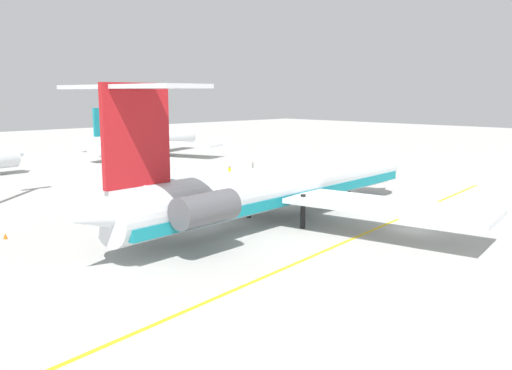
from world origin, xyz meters
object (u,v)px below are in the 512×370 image
airliner_mid_left (150,140)px  safety_cone_nose (5,236)px  ground_crew_near_nose (271,170)px  ground_crew_portside (230,170)px  ground_crew_near_tail (253,166)px  main_jetliner (275,186)px

airliner_mid_left → safety_cone_nose: (-48.69, -49.61, -2.79)m
ground_crew_near_nose → ground_crew_portside: (-5.12, 4.20, -0.02)m
ground_crew_portside → safety_cone_nose: bearing=133.2°
airliner_mid_left → ground_crew_portside: 37.85m
airliner_mid_left → ground_crew_near_tail: bearing=-115.0°
main_jetliner → safety_cone_nose: (-21.96, 12.84, -3.49)m
ground_crew_near_tail → ground_crew_portside: bearing=-118.0°
ground_crew_near_nose → safety_cone_nose: (-44.13, -8.86, -0.87)m
safety_cone_nose → ground_crew_near_tail: bearing=17.6°
ground_crew_near_tail → safety_cone_nose: 47.68m
main_jetliner → ground_crew_near_tail: bearing=45.2°
ground_crew_near_tail → safety_cone_nose: ground_crew_near_tail is taller
ground_crew_near_nose → ground_crew_portside: bearing=155.5°
ground_crew_near_tail → ground_crew_portside: size_ratio=1.02×
ground_crew_near_tail → main_jetliner: bearing=-80.5°
main_jetliner → ground_crew_near_nose: (22.17, 21.69, -2.62)m
ground_crew_portside → ground_crew_near_nose: bearing=-104.7°
main_jetliner → ground_crew_near_tail: size_ratio=26.32×
airliner_mid_left → safety_cone_nose: bearing=-154.2°
airliner_mid_left → ground_crew_near_tail: size_ratio=18.90×
ground_crew_portside → safety_cone_nose: 41.15m
main_jetliner → ground_crew_near_tail: (23.49, 27.23, -2.62)m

